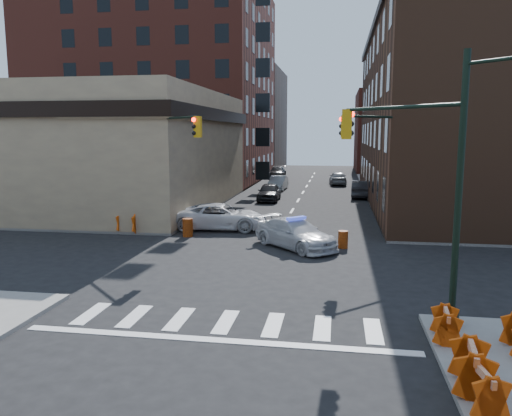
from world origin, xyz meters
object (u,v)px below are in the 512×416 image
(parked_car_wnear, at_px, (269,192))
(parked_car_wfar, at_px, (278,183))
(pickup, at_px, (221,217))
(police_car, at_px, (295,234))
(pedestrian_b, at_px, (70,211))
(parked_car_enear, at_px, (361,189))
(barricade_nw_a, at_px, (128,223))
(barrel_bank, at_px, (188,228))
(pedestrian_a, at_px, (111,210))
(barrel_road, at_px, (343,239))

(parked_car_wnear, distance_m, parked_car_wfar, 8.39)
(pickup, height_order, parked_car_wnear, pickup)
(police_car, distance_m, pedestrian_b, 14.13)
(parked_car_enear, relative_size, barricade_nw_a, 3.47)
(barrel_bank, bearing_deg, pedestrian_a, 163.33)
(parked_car_wfar, xyz_separation_m, pedestrian_a, (-7.68, -22.54, 0.40))
(pedestrian_a, bearing_deg, barrel_road, 14.60)
(pickup, xyz_separation_m, barrel_bank, (-1.37, -2.41, -0.27))
(pedestrian_b, bearing_deg, barricade_nw_a, -37.30)
(parked_car_wnear, relative_size, parked_car_wfar, 1.00)
(parked_car_wfar, distance_m, parked_car_enear, 9.51)
(barrel_road, bearing_deg, parked_car_enear, 85.06)
(barricade_nw_a, bearing_deg, police_car, -3.78)
(pedestrian_b, bearing_deg, pedestrian_a, -6.80)
(pickup, height_order, parked_car_wfar, pickup)
(pickup, relative_size, barricade_nw_a, 4.20)
(barrel_road, bearing_deg, parked_car_wfar, 103.99)
(parked_car_enear, bearing_deg, pedestrian_a, 51.18)
(parked_car_wnear, distance_m, barrel_road, 18.36)
(parked_car_enear, bearing_deg, parked_car_wnear, 27.03)
(pedestrian_a, xyz_separation_m, barrel_road, (14.08, -3.12, -0.69))
(parked_car_wnear, xyz_separation_m, pedestrian_b, (-10.11, -15.04, 0.39))
(pickup, height_order, pedestrian_b, pedestrian_b)
(pickup, xyz_separation_m, pedestrian_b, (-8.96, -1.69, 0.37))
(barrel_bank, bearing_deg, parked_car_enear, 61.44)
(pedestrian_a, bearing_deg, parked_car_wfar, 98.30)
(barrel_road, bearing_deg, pedestrian_b, 172.18)
(pedestrian_b, distance_m, barrel_bank, 7.65)
(pedestrian_a, bearing_deg, pedestrian_b, -131.26)
(parked_car_enear, distance_m, barricade_nw_a, 23.86)
(parked_car_wnear, bearing_deg, barrel_road, -71.44)
(parked_car_wfar, relative_size, pedestrian_a, 2.27)
(parked_car_enear, height_order, barrel_bank, parked_car_enear)
(barrel_bank, relative_size, barricade_nw_a, 0.77)
(barrel_bank, bearing_deg, barrel_road, -9.89)
(pickup, bearing_deg, parked_car_wnear, -9.01)
(parked_car_wfar, bearing_deg, pickup, -90.56)
(parked_car_wnear, height_order, barricade_nw_a, parked_car_wnear)
(pickup, distance_m, parked_car_wfar, 21.75)
(parked_car_enear, relative_size, pedestrian_b, 2.34)
(pedestrian_b, height_order, barrel_bank, pedestrian_b)
(pickup, relative_size, barrel_bank, 5.48)
(pickup, relative_size, pedestrian_a, 2.86)
(pedestrian_a, bearing_deg, barrel_bank, 10.45)
(parked_car_wnear, bearing_deg, police_car, -79.07)
(pedestrian_a, relative_size, barrel_road, 2.20)
(barrel_bank, bearing_deg, parked_car_wnear, 80.93)
(parked_car_enear, height_order, barrel_road, parked_car_enear)
(barrel_road, relative_size, barricade_nw_a, 0.67)
(parked_car_enear, distance_m, pedestrian_a, 23.79)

